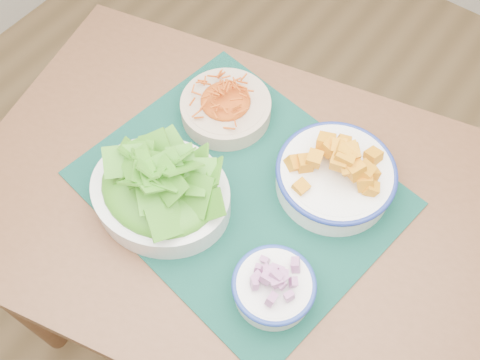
# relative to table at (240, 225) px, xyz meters

# --- Properties ---
(table) EXTENTS (1.21, 0.94, 0.75)m
(table) POSITION_rel_table_xyz_m (0.00, 0.00, 0.00)
(table) COLOR brown
(table) RESTS_ON ground
(placemat) EXTENTS (0.62, 0.53, 0.00)m
(placemat) POSITION_rel_table_xyz_m (-0.01, 0.02, 0.12)
(placemat) COLOR black
(placemat) RESTS_ON table
(carrot_bowl) EXTENTS (0.19, 0.19, 0.07)m
(carrot_bowl) POSITION_rel_table_xyz_m (-0.14, 0.14, 0.15)
(carrot_bowl) COLOR #C4AD91
(carrot_bowl) RESTS_ON placemat
(squash_bowl) EXTENTS (0.26, 0.26, 0.12)m
(squash_bowl) POSITION_rel_table_xyz_m (0.13, 0.13, 0.17)
(squash_bowl) COLOR white
(squash_bowl) RESTS_ON placemat
(lettuce_bowl) EXTENTS (0.31, 0.27, 0.12)m
(lettuce_bowl) POSITION_rel_table_xyz_m (-0.11, -0.10, 0.17)
(lettuce_bowl) COLOR silver
(lettuce_bowl) RESTS_ON placemat
(onion_bowl) EXTENTS (0.18, 0.18, 0.07)m
(onion_bowl) POSITION_rel_table_xyz_m (0.16, -0.12, 0.15)
(onion_bowl) COLOR white
(onion_bowl) RESTS_ON placemat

